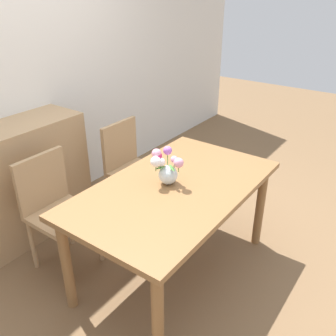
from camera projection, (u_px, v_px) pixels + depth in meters
name	position (u px, v px, depth m)	size (l,w,h in m)	color
ground_plane	(174.00, 270.00, 2.82)	(12.00, 12.00, 0.00)	brown
back_wall	(18.00, 62.00, 3.02)	(7.00, 0.10, 2.80)	silver
dining_table	(175.00, 198.00, 2.52)	(1.54, 0.91, 0.75)	olive
chair_left	(54.00, 205.00, 2.70)	(0.42, 0.42, 0.90)	tan
chair_right	(130.00, 164.00, 3.31)	(0.42, 0.42, 0.90)	tan
dresser	(6.00, 189.00, 2.94)	(1.40, 0.47, 1.00)	tan
flower_vase	(166.00, 168.00, 2.45)	(0.19, 0.23, 0.25)	silver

